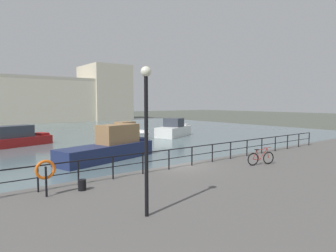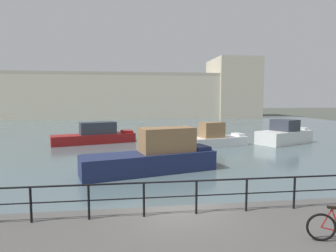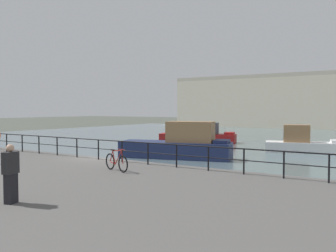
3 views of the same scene
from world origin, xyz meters
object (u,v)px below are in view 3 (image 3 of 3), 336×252
moored_cabin_cruiser (180,145)px  parked_bicycle (116,162)px  moored_red_daysailer (199,135)px  standing_person (11,173)px  mooring_bollard (9,149)px  moored_green_narrowboat (301,143)px

moored_cabin_cruiser → parked_bicycle: size_ratio=5.04×
moored_red_daysailer → standing_person: 31.08m
moored_cabin_cruiser → standing_person: (4.90, -17.18, 0.86)m
moored_red_daysailer → moored_cabin_cruiser: 13.25m
parked_bicycle → mooring_bollard: size_ratio=3.88×
parked_bicycle → moored_red_daysailer: bearing=127.7°
moored_red_daysailer → standing_person: size_ratio=5.03×
mooring_bollard → standing_person: 13.22m
moored_cabin_cruiser → parked_bicycle: 11.96m
moored_red_daysailer → standing_person: standing_person is taller
parked_bicycle → mooring_bollard: 9.99m
parked_bicycle → mooring_bollard: parked_bicycle is taller
moored_green_narrowboat → moored_red_daysailer: (-11.62, 3.33, 0.02)m
moored_cabin_cruiser → standing_person: bearing=-89.4°
mooring_bollard → moored_red_daysailer: bearing=87.1°
mooring_bollard → standing_person: bearing=-33.3°
moored_red_daysailer → parked_bicycle: moored_red_daysailer is taller
moored_green_narrowboat → moored_red_daysailer: 12.09m
moored_green_narrowboat → moored_cabin_cruiser: moored_cabin_cruiser is taller
moored_cabin_cruiser → parked_bicycle: bearing=-87.1°
moored_green_narrowboat → mooring_bollard: 22.76m
moored_cabin_cruiser → mooring_bollard: (-6.14, -9.94, 0.22)m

